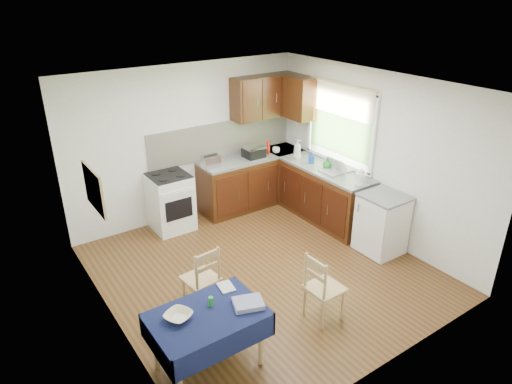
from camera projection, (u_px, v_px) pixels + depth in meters
floor at (263, 270)px, 6.25m from camera, size 4.20×4.20×0.00m
ceiling at (264, 87)px, 5.21m from camera, size 4.00×4.20×0.02m
wall_back at (187, 143)px, 7.30m from camera, size 4.00×0.02×2.50m
wall_front at (397, 263)px, 4.15m from camera, size 4.00×0.02×2.50m
wall_left at (105, 231)px, 4.69m from camera, size 0.02×4.20×2.50m
wall_right at (373, 156)px, 6.76m from camera, size 0.02×4.20×2.50m
base_cabinets at (285, 188)px, 7.71m from camera, size 1.90×2.30×0.86m
worktop_back at (252, 157)px, 7.77m from camera, size 1.90×0.60×0.04m
worktop_right at (326, 170)px, 7.24m from camera, size 0.60×1.70×0.04m
worktop_corner at (282, 150)px, 8.11m from camera, size 0.60×0.60×0.04m
splashback at (223, 139)px, 7.64m from camera, size 2.70×0.02×0.60m
upper_cabinets at (275, 97)px, 7.61m from camera, size 1.20×0.85×0.70m
stove at (171, 202)px, 7.14m from camera, size 0.60×0.61×0.92m
window at (340, 119)px, 7.10m from camera, size 0.04×1.48×1.26m
fridge at (382, 224)px, 6.53m from camera, size 0.58×0.60×0.89m
corkboard at (94, 190)px, 4.79m from camera, size 0.04×0.62×0.47m
dining_table at (207, 322)px, 4.45m from camera, size 1.10×0.75×0.66m
chair_far at (203, 277)px, 5.32m from camera, size 0.41×0.41×0.85m
chair_near at (322, 286)px, 5.15m from camera, size 0.39×0.39×0.86m
toaster at (211, 161)px, 7.25m from camera, size 0.28×0.17×0.22m
sandwich_press at (254, 152)px, 7.68m from camera, size 0.33×0.28×0.19m
sauce_bottle at (268, 147)px, 7.80m from camera, size 0.05×0.05×0.24m
yellow_packet at (255, 148)px, 7.85m from camera, size 0.15×0.12×0.18m
dish_rack at (336, 170)px, 7.12m from camera, size 0.45×0.34×0.21m
kettle at (360, 178)px, 6.61m from camera, size 0.14×0.14×0.24m
cup at (276, 150)px, 7.88m from camera, size 0.17×0.17×0.10m
soap_bottle_a at (297, 149)px, 7.60m from camera, size 0.17×0.18×0.32m
soap_bottle_b at (311, 157)px, 7.40m from camera, size 0.13×0.13×0.21m
soap_bottle_c at (327, 163)px, 7.20m from camera, size 0.18×0.18×0.18m
plate_bowl at (178, 316)px, 4.33m from camera, size 0.33×0.33×0.06m
book at (219, 289)px, 4.75m from camera, size 0.18×0.22×0.02m
spice_jar at (211, 301)px, 4.50m from camera, size 0.05×0.05×0.10m
tea_towel at (248, 303)px, 4.51m from camera, size 0.35×0.31×0.05m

